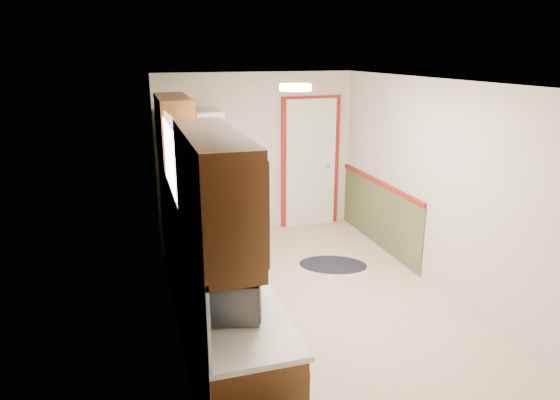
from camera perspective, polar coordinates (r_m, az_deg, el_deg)
room_shell at (r=5.25m, az=4.07°, el=0.20°), size 3.20×5.20×2.52m
kitchen_run at (r=4.83m, az=-8.69°, el=-6.40°), size 0.63×4.00×2.20m
back_wall_trim at (r=7.67m, az=5.12°, el=3.04°), size 1.12×2.30×2.08m
ceiling_fixture at (r=4.76m, az=1.77°, el=12.74°), size 0.30×0.30×0.06m
microwave at (r=3.52m, az=-5.11°, el=-9.86°), size 0.41×0.58×0.36m
refrigerator at (r=7.01m, az=-9.83°, el=2.24°), size 0.83×0.82×1.94m
rug at (r=6.61m, az=6.08°, el=-7.35°), size 1.04×0.87×0.01m
cooktop at (r=5.99m, az=-10.14°, el=-0.45°), size 0.50×0.60×0.02m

